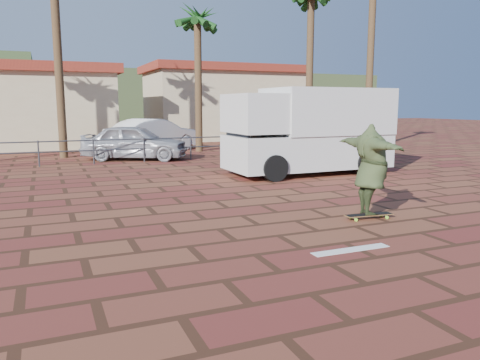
% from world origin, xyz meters
% --- Properties ---
extents(ground, '(120.00, 120.00, 0.00)m').
position_xyz_m(ground, '(0.00, 0.00, 0.00)').
color(ground, brown).
rests_on(ground, ground).
extents(paint_stripe, '(1.40, 0.22, 0.01)m').
position_xyz_m(paint_stripe, '(0.70, -1.20, 0.00)').
color(paint_stripe, white).
rests_on(paint_stripe, ground).
extents(guardrail, '(24.06, 0.06, 1.00)m').
position_xyz_m(guardrail, '(0.00, 12.00, 0.68)').
color(guardrail, '#47494F').
rests_on(guardrail, ground).
extents(palm_center, '(2.40, 2.40, 7.75)m').
position_xyz_m(palm_center, '(3.50, 15.50, 6.36)').
color(palm_center, brown).
rests_on(palm_center, ground).
extents(building_east, '(10.60, 6.60, 5.00)m').
position_xyz_m(building_east, '(8.00, 24.00, 2.54)').
color(building_east, beige).
rests_on(building_east, ground).
extents(hill_front, '(70.00, 18.00, 6.00)m').
position_xyz_m(hill_front, '(0.00, 50.00, 3.00)').
color(hill_front, '#384C28').
rests_on(hill_front, ground).
extents(longboard, '(1.06, 0.33, 0.10)m').
position_xyz_m(longboard, '(2.30, 0.39, 0.08)').
color(longboard, olive).
rests_on(longboard, ground).
extents(skateboarder, '(0.91, 2.34, 1.85)m').
position_xyz_m(skateboarder, '(2.30, 0.39, 1.03)').
color(skateboarder, '#364424').
rests_on(skateboarder, longboard).
extents(campervan, '(5.59, 2.52, 2.88)m').
position_xyz_m(campervan, '(4.57, 6.56, 1.51)').
color(campervan, silver).
rests_on(campervan, ground).
extents(car_silver, '(4.79, 3.55, 1.52)m').
position_xyz_m(car_silver, '(-0.18, 13.00, 0.76)').
color(car_silver, '#A3A4AA').
rests_on(car_silver, ground).
extents(car_white, '(5.25, 3.74, 1.64)m').
position_xyz_m(car_white, '(1.42, 16.50, 0.82)').
color(car_white, white).
rests_on(car_white, ground).
extents(street_sign, '(0.51, 0.19, 2.54)m').
position_xyz_m(street_sign, '(7.47, 10.00, 1.78)').
color(street_sign, gray).
rests_on(street_sign, ground).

